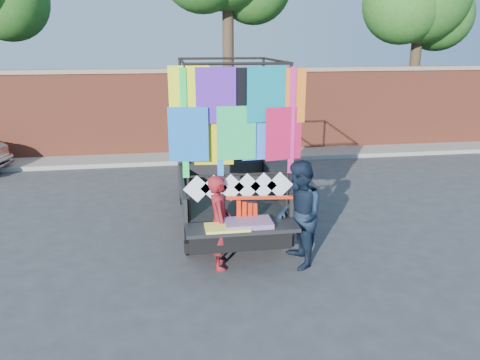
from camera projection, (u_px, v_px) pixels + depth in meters
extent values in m
plane|color=#38383A|center=(235.00, 248.00, 8.01)|extent=(90.00, 90.00, 0.00)
cube|color=#9C442D|center=(201.00, 114.00, 14.28)|extent=(30.00, 0.35, 2.50)
cube|color=gray|center=(200.00, 70.00, 13.90)|extent=(30.00, 0.45, 0.12)
cube|color=gray|center=(204.00, 157.00, 13.96)|extent=(30.00, 1.20, 0.12)
sphere|color=#20621C|center=(8.00, 0.00, 14.00)|extent=(2.40, 2.40, 2.40)
cylinder|color=#38281C|center=(228.00, 62.00, 15.13)|extent=(0.36, 0.36, 5.46)
cylinder|color=#38281C|center=(414.00, 74.00, 16.24)|extent=(0.36, 0.36, 4.55)
sphere|color=#20621C|center=(438.00, 15.00, 16.19)|extent=(2.40, 2.40, 2.40)
sphere|color=#20621C|center=(403.00, 3.00, 15.18)|extent=(2.60, 2.60, 2.60)
cylinder|color=black|center=(184.00, 190.00, 10.09)|extent=(0.20, 0.61, 0.61)
cylinder|color=black|center=(191.00, 236.00, 7.72)|extent=(0.20, 0.61, 0.61)
cylinder|color=black|center=(251.00, 187.00, 10.31)|extent=(0.20, 0.61, 0.61)
cylinder|color=black|center=(277.00, 231.00, 7.93)|extent=(0.20, 0.61, 0.61)
cube|color=black|center=(225.00, 201.00, 8.92)|extent=(1.58, 3.91, 0.28)
cube|color=black|center=(230.00, 200.00, 8.19)|extent=(1.68, 2.14, 0.09)
cube|color=black|center=(183.00, 191.00, 8.01)|extent=(0.06, 2.14, 0.42)
cube|color=black|center=(276.00, 187.00, 8.25)|extent=(0.06, 2.14, 0.42)
cube|color=black|center=(223.00, 173.00, 9.12)|extent=(1.68, 0.06, 0.42)
cube|color=black|center=(218.00, 159.00, 9.96)|extent=(1.68, 1.49, 1.16)
cube|color=#8C9EAD|center=(220.00, 146.00, 9.46)|extent=(1.49, 0.06, 0.51)
cube|color=#8C9EAD|center=(214.00, 144.00, 10.57)|extent=(1.49, 0.09, 0.65)
cube|color=black|center=(213.00, 158.00, 11.00)|extent=(1.63, 0.84, 0.51)
cube|color=black|center=(242.00, 228.00, 6.95)|extent=(1.68, 0.51, 0.06)
cube|color=black|center=(240.00, 243.00, 7.25)|extent=(1.72, 0.14, 0.17)
cylinder|color=black|center=(187.00, 146.00, 6.80)|extent=(0.05, 0.05, 2.33)
cylinder|color=black|center=(182.00, 123.00, 8.65)|extent=(0.05, 0.05, 2.33)
cylinder|color=black|center=(289.00, 143.00, 7.03)|extent=(0.05, 0.05, 2.33)
cylinder|color=black|center=(263.00, 121.00, 8.88)|extent=(0.05, 0.05, 2.33)
cylinder|color=black|center=(239.00, 64.00, 6.58)|extent=(1.58, 0.04, 0.04)
cylinder|color=black|center=(222.00, 58.00, 8.43)|extent=(1.58, 0.04, 0.04)
cylinder|color=black|center=(182.00, 61.00, 7.39)|extent=(0.04, 2.00, 0.04)
cylinder|color=black|center=(276.00, 60.00, 7.62)|extent=(0.04, 2.00, 0.04)
cylinder|color=black|center=(239.00, 175.00, 7.05)|extent=(1.58, 0.04, 0.04)
cube|color=#E5F71A|center=(190.00, 95.00, 6.58)|extent=(0.58, 0.01, 0.79)
cube|color=#5B24B5|center=(215.00, 95.00, 6.59)|extent=(0.58, 0.01, 0.79)
cube|color=black|center=(239.00, 94.00, 6.68)|extent=(0.58, 0.01, 0.79)
cube|color=#0B849A|center=(263.00, 94.00, 6.70)|extent=(0.58, 0.01, 0.79)
cube|color=orange|center=(286.00, 93.00, 6.79)|extent=(0.58, 0.01, 0.79)
cube|color=blue|center=(191.00, 137.00, 6.72)|extent=(0.58, 0.01, 0.79)
cube|color=yellow|center=(215.00, 136.00, 6.80)|extent=(0.58, 0.01, 0.79)
cube|color=#22C264|center=(239.00, 136.00, 6.82)|extent=(0.58, 0.01, 0.79)
cube|color=#3578FF|center=(262.00, 135.00, 6.91)|extent=(0.58, 0.01, 0.79)
cube|color=#D61748|center=(286.00, 134.00, 6.93)|extent=(0.58, 0.01, 0.79)
cube|color=#1CE44F|center=(184.00, 125.00, 6.67)|extent=(0.09, 0.01, 1.58)
cube|color=#D8247C|center=(292.00, 122.00, 6.90)|extent=(0.09, 0.01, 1.58)
cube|color=#1C84FD|center=(220.00, 124.00, 6.74)|extent=(0.09, 0.01, 1.58)
cube|color=white|center=(197.00, 189.00, 6.98)|extent=(0.42, 0.01, 0.42)
cube|color=white|center=(214.00, 188.00, 7.02)|extent=(0.42, 0.01, 0.42)
cube|color=white|center=(231.00, 187.00, 7.06)|extent=(0.42, 0.01, 0.42)
cube|color=white|center=(247.00, 187.00, 7.09)|extent=(0.42, 0.01, 0.42)
cube|color=white|center=(264.00, 186.00, 7.13)|extent=(0.42, 0.01, 0.42)
cube|color=white|center=(280.00, 185.00, 7.17)|extent=(0.42, 0.01, 0.42)
cube|color=#E23241|center=(248.00, 223.00, 6.95)|extent=(0.70, 0.42, 0.07)
cube|color=#FFF150|center=(227.00, 227.00, 6.84)|extent=(0.65, 0.37, 0.04)
imported|color=maroon|center=(219.00, 222.00, 7.15)|extent=(0.36, 0.55, 1.49)
imported|color=black|center=(299.00, 215.00, 7.17)|extent=(0.65, 0.83, 1.69)
cube|color=red|center=(260.00, 198.00, 7.06)|extent=(1.02, 0.18, 0.04)
cube|color=red|center=(239.00, 219.00, 7.09)|extent=(0.06, 0.02, 0.59)
cube|color=red|center=(244.00, 220.00, 7.11)|extent=(0.06, 0.02, 0.59)
cube|color=red|center=(250.00, 221.00, 7.13)|extent=(0.06, 0.02, 0.59)
cube|color=red|center=(255.00, 222.00, 7.14)|extent=(0.06, 0.02, 0.59)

